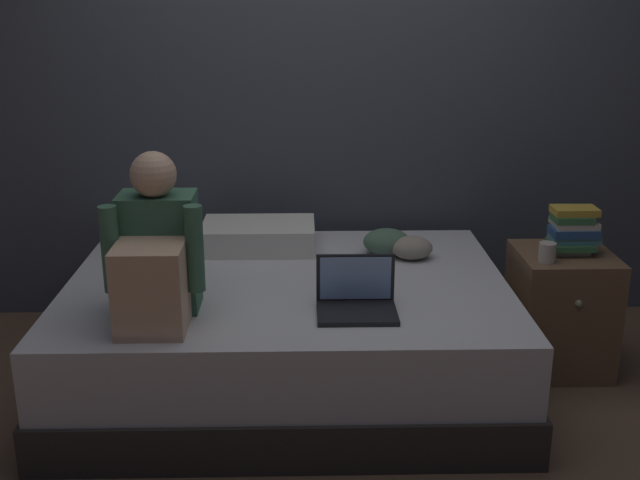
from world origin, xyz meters
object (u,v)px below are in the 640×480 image
object	(u,v)px
bed	(288,332)
book_stack	(573,231)
person_sitting	(156,257)
laptop	(356,299)
mug	(547,252)
nightstand	(560,311)
clothes_pile	(400,245)
pillow	(259,236)

from	to	relation	value
bed	book_stack	distance (m)	1.40
person_sitting	laptop	size ratio (longest dim) A/B	2.05
bed	person_sitting	distance (m)	0.82
book_stack	mug	distance (m)	0.20
bed	nightstand	xyz separation A→B (m)	(1.30, 0.13, 0.04)
person_sitting	laptop	distance (m)	0.81
person_sitting	bed	bearing A→B (deg)	38.60
bed	laptop	world-z (taller)	laptop
bed	laptop	xyz separation A→B (m)	(0.29, -0.37, 0.31)
nightstand	person_sitting	size ratio (longest dim) A/B	0.89
laptop	mug	world-z (taller)	laptop
nightstand	book_stack	distance (m)	0.40
person_sitting	clothes_pile	bearing A→B (deg)	34.15
nightstand	pillow	distance (m)	1.51
bed	clothes_pile	size ratio (longest dim) A/B	6.06
nightstand	person_sitting	distance (m)	1.94
bed	laptop	size ratio (longest dim) A/B	6.25
book_stack	mug	bearing A→B (deg)	-141.27
book_stack	mug	world-z (taller)	book_stack
person_sitting	mug	bearing A→B (deg)	13.71
person_sitting	mug	size ratio (longest dim) A/B	7.28
person_sitting	pillow	size ratio (longest dim) A/B	1.17
bed	clothes_pile	xyz separation A→B (m)	(0.55, 0.31, 0.31)
nightstand	person_sitting	world-z (taller)	person_sitting
person_sitting	book_stack	size ratio (longest dim) A/B	2.93
mug	person_sitting	bearing A→B (deg)	-166.29
nightstand	person_sitting	bearing A→B (deg)	-163.67
nightstand	clothes_pile	world-z (taller)	clothes_pile
book_stack	laptop	bearing A→B (deg)	-154.30
pillow	clothes_pile	xyz separation A→B (m)	(0.70, -0.14, -0.01)
person_sitting	book_stack	bearing A→B (deg)	16.19
nightstand	pillow	xyz separation A→B (m)	(-1.45, 0.32, 0.28)
bed	person_sitting	bearing A→B (deg)	-141.40
person_sitting	book_stack	xyz separation A→B (m)	(1.82, 0.53, -0.07)
person_sitting	clothes_pile	size ratio (longest dim) A/B	1.98
laptop	clothes_pile	distance (m)	0.73
person_sitting	laptop	bearing A→B (deg)	2.22
pillow	book_stack	xyz separation A→B (m)	(1.47, -0.32, 0.11)
pillow	bed	bearing A→B (deg)	-71.44
laptop	book_stack	size ratio (longest dim) A/B	1.43
mug	clothes_pile	size ratio (longest dim) A/B	0.27
laptop	pillow	distance (m)	0.93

